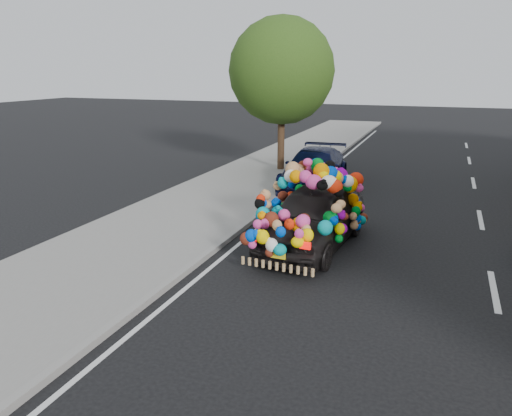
{
  "coord_description": "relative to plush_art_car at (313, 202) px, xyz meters",
  "views": [
    {
      "loc": [
        2.43,
        -9.84,
        4.13
      ],
      "look_at": [
        -1.36,
        0.17,
        1.12
      ],
      "focal_mm": 35.0,
      "sensor_mm": 36.0,
      "label": 1
    }
  ],
  "objects": [
    {
      "name": "navy_sedan",
      "position": [
        -1.48,
        5.91,
        -0.39
      ],
      "size": [
        2.16,
        4.77,
        1.36
      ],
      "primitive_type": "imported",
      "rotation": [
        0.0,
        0.0,
        0.06
      ],
      "color": "black",
      "rests_on": "ground"
    },
    {
      "name": "plush_art_car",
      "position": [
        0.0,
        0.0,
        0.0
      ],
      "size": [
        2.42,
        4.59,
        2.09
      ],
      "rotation": [
        0.0,
        0.0,
        -0.08
      ],
      "color": "black",
      "rests_on": "ground"
    },
    {
      "name": "ground",
      "position": [
        0.32,
        -1.27,
        -1.07
      ],
      "size": [
        100.0,
        100.0,
        0.0
      ],
      "primitive_type": "plane",
      "color": "black",
      "rests_on": "ground"
    },
    {
      "name": "sidewalk",
      "position": [
        -3.98,
        -1.27,
        -1.01
      ],
      "size": [
        4.0,
        60.0,
        0.12
      ],
      "primitive_type": "cube",
      "color": "gray",
      "rests_on": "ground"
    },
    {
      "name": "kerb",
      "position": [
        -2.03,
        -1.27,
        -1.0
      ],
      "size": [
        0.15,
        60.0,
        0.13
      ],
      "primitive_type": "cube",
      "color": "gray",
      "rests_on": "ground"
    },
    {
      "name": "lane_markings",
      "position": [
        3.92,
        -1.27,
        -1.06
      ],
      "size": [
        6.0,
        50.0,
        0.01
      ],
      "primitive_type": null,
      "color": "silver",
      "rests_on": "ground"
    },
    {
      "name": "tree_near_sidewalk",
      "position": [
        -3.48,
        8.23,
        2.95
      ],
      "size": [
        4.2,
        4.2,
        6.13
      ],
      "color": "#332114",
      "rests_on": "ground"
    }
  ]
}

